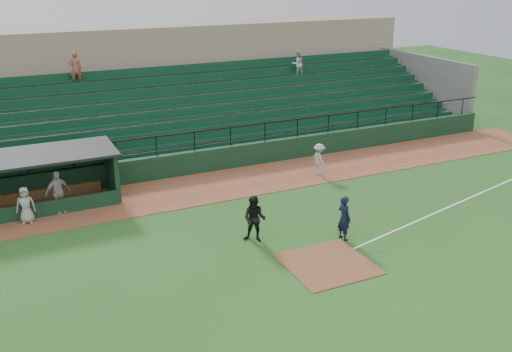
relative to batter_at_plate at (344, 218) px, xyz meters
name	(u,v)px	position (x,y,z in m)	size (l,w,h in m)	color
ground	(313,252)	(-1.65, -0.48, -0.90)	(90.00, 90.00, 0.00)	#24551B
warning_track	(230,183)	(-1.65, 7.52, -0.89)	(40.00, 4.00, 0.03)	brown
home_plate_dirt	(327,264)	(-1.65, -1.48, -0.89)	(3.00, 3.00, 0.03)	brown
foul_line	(453,205)	(6.35, 0.72, -0.90)	(18.00, 0.09, 0.01)	white
stadium_structure	(175,103)	(-1.65, 15.98, 1.40)	(38.00, 13.08, 6.40)	#10321B
dugout	(12,178)	(-11.40, 9.08, 0.43)	(8.90, 3.20, 2.42)	#10321B
batter_at_plate	(344,218)	(0.00, 0.00, 0.00)	(1.04, 0.72, 1.80)	black
umpire	(255,219)	(-3.22, 1.34, 0.03)	(0.91, 0.71, 1.86)	black
runner	(319,159)	(2.98, 6.77, -0.06)	(1.05, 0.60, 1.62)	#ADA7A2
dugout_player_a	(58,192)	(-9.72, 7.35, 0.09)	(1.12, 0.47, 1.92)	#A49F9A
dugout_player_b	(26,205)	(-11.08, 6.92, -0.09)	(0.76, 0.50, 1.56)	#A39E99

